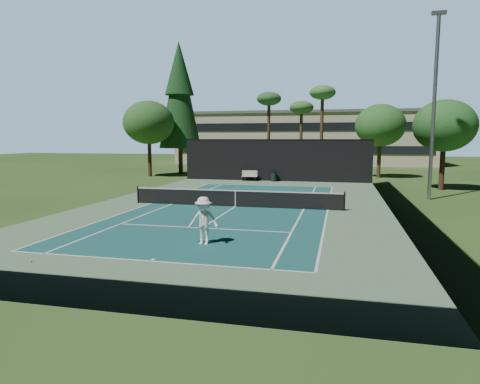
% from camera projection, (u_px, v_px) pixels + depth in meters
% --- Properties ---
extents(ground, '(160.00, 160.00, 0.00)m').
position_uv_depth(ground, '(235.00, 207.00, 25.83)').
color(ground, '#30521E').
rests_on(ground, ground).
extents(apron_slab, '(18.00, 32.00, 0.01)m').
position_uv_depth(apron_slab, '(235.00, 207.00, 25.83)').
color(apron_slab, '#5C825B').
rests_on(apron_slab, ground).
extents(court_surface, '(10.97, 23.77, 0.01)m').
position_uv_depth(court_surface, '(235.00, 207.00, 25.83)').
color(court_surface, '#1B5856').
rests_on(court_surface, ground).
extents(court_lines, '(11.07, 23.87, 0.01)m').
position_uv_depth(court_lines, '(235.00, 206.00, 25.83)').
color(court_lines, white).
rests_on(court_lines, ground).
extents(tennis_net, '(12.90, 0.10, 1.10)m').
position_uv_depth(tennis_net, '(235.00, 198.00, 25.76)').
color(tennis_net, black).
rests_on(tennis_net, ground).
extents(fence, '(18.04, 32.05, 4.03)m').
position_uv_depth(fence, '(236.00, 174.00, 25.64)').
color(fence, black).
rests_on(fence, ground).
extents(player, '(1.24, 0.75, 1.88)m').
position_uv_depth(player, '(204.00, 221.00, 16.59)').
color(player, white).
rests_on(player, ground).
extents(tennis_ball_a, '(0.08, 0.08, 0.08)m').
position_uv_depth(tennis_ball_a, '(31.00, 261.00, 14.29)').
color(tennis_ball_a, '#C8D931').
rests_on(tennis_ball_a, ground).
extents(tennis_ball_b, '(0.07, 0.07, 0.07)m').
position_uv_depth(tennis_ball_b, '(184.00, 201.00, 28.11)').
color(tennis_ball_b, '#BBDF32').
rests_on(tennis_ball_b, ground).
extents(tennis_ball_c, '(0.06, 0.06, 0.06)m').
position_uv_depth(tennis_ball_c, '(245.00, 201.00, 28.10)').
color(tennis_ball_c, '#DDEB35').
rests_on(tennis_ball_c, ground).
extents(tennis_ball_d, '(0.07, 0.07, 0.07)m').
position_uv_depth(tennis_ball_d, '(169.00, 194.00, 31.35)').
color(tennis_ball_d, '#DEED35').
rests_on(tennis_ball_d, ground).
extents(park_bench, '(1.50, 0.45, 1.02)m').
position_uv_depth(park_bench, '(249.00, 175.00, 41.31)').
color(park_bench, beige).
rests_on(park_bench, ground).
extents(trash_bin, '(0.56, 0.56, 0.95)m').
position_uv_depth(trash_bin, '(274.00, 177.00, 40.82)').
color(trash_bin, black).
rests_on(trash_bin, ground).
extents(pine_tree, '(4.80, 4.80, 15.00)m').
position_uv_depth(pine_tree, '(179.00, 90.00, 48.61)').
color(pine_tree, '#4F3721').
rests_on(pine_tree, ground).
extents(palm_a, '(2.80, 2.80, 9.32)m').
position_uv_depth(palm_a, '(269.00, 102.00, 48.43)').
color(palm_a, '#432F1C').
rests_on(palm_a, ground).
extents(palm_b, '(2.80, 2.80, 8.42)m').
position_uv_depth(palm_b, '(301.00, 110.00, 49.67)').
color(palm_b, '#4E3721').
rests_on(palm_b, ground).
extents(palm_c, '(2.80, 2.80, 9.77)m').
position_uv_depth(palm_c, '(322.00, 96.00, 46.04)').
color(palm_c, '#4B3720').
rests_on(palm_c, ground).
extents(decid_tree_a, '(5.12, 5.12, 7.62)m').
position_uv_depth(decid_tree_a, '(380.00, 125.00, 44.11)').
color(decid_tree_a, '#46341E').
rests_on(decid_tree_a, ground).
extents(decid_tree_b, '(4.80, 4.80, 7.14)m').
position_uv_depth(decid_tree_b, '(445.00, 126.00, 33.58)').
color(decid_tree_b, '#472C1E').
rests_on(decid_tree_b, ground).
extents(decid_tree_c, '(5.44, 5.44, 8.09)m').
position_uv_depth(decid_tree_c, '(149.00, 123.00, 45.68)').
color(decid_tree_c, '#45331D').
rests_on(decid_tree_c, ground).
extents(campus_building, '(40.50, 12.50, 8.30)m').
position_uv_depth(campus_building, '(303.00, 138.00, 69.70)').
color(campus_building, '#C5B598').
rests_on(campus_building, ground).
extents(light_pole, '(0.90, 0.25, 12.22)m').
position_uv_depth(light_pole, '(434.00, 102.00, 28.07)').
color(light_pole, '#969A9F').
rests_on(light_pole, ground).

